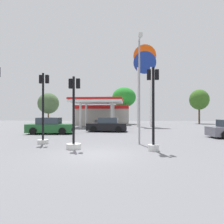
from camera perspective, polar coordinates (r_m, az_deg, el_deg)
name	(u,v)px	position (r m, az deg, el deg)	size (l,w,h in m)	color
ground_plane	(95,154)	(10.17, -4.89, -12.06)	(90.00, 90.00, 0.00)	slate
gas_station	(103,113)	(36.11, -2.63, -0.43)	(9.40, 14.19, 4.28)	#ADA89E
station_pole_sign	(145,75)	(31.58, 9.45, 10.45)	(3.51, 0.56, 12.80)	white
car_0	(50,126)	(20.93, -17.37, -4.01)	(4.69, 2.35, 1.63)	black
car_1	(107,125)	(22.31, -1.39, -3.86)	(4.48, 2.14, 1.58)	black
traffic_signal_0	(74,126)	(11.67, -10.99, -4.14)	(0.84, 0.84, 4.19)	silver
traffic_signal_1	(153,116)	(11.14, 11.82, -1.27)	(0.65, 0.66, 4.61)	silver
traffic_signal_2	(43,117)	(14.25, -19.26, -1.36)	(0.73, 0.73, 4.80)	silver
tree_0	(48,103)	(43.40, -17.92, 2.41)	(4.34, 4.34, 6.37)	brown
tree_1	(124,97)	(38.98, 3.50, 4.25)	(4.65, 4.65, 7.19)	brown
tree_2	(199,100)	(43.65, 23.90, 3.28)	(3.83, 3.83, 6.91)	brown
corner_streetlamp	(139,81)	(13.26, 7.94, 8.89)	(0.24, 1.48, 6.99)	gray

